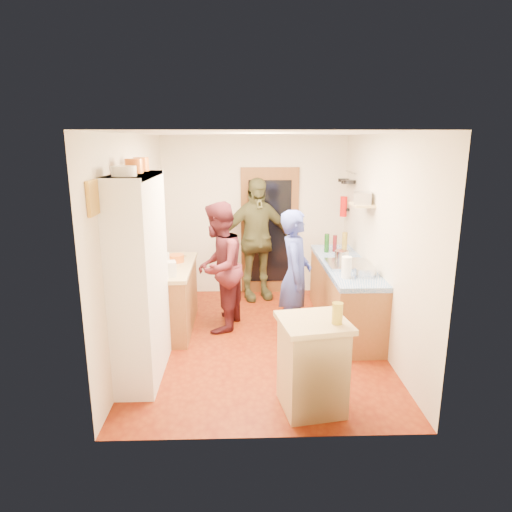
{
  "coord_description": "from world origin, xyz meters",
  "views": [
    {
      "loc": [
        -0.22,
        -5.46,
        2.53
      ],
      "look_at": [
        -0.04,
        0.15,
        1.09
      ],
      "focal_mm": 32.0,
      "sensor_mm": 36.0,
      "label": 1
    }
  ],
  "objects_px": {
    "hutch_body": "(140,279)",
    "person_back": "(257,239)",
    "right_counter_base": "(344,296)",
    "person_hob": "(298,276)",
    "person_left": "(222,266)",
    "island_base": "(312,367)"
  },
  "relations": [
    {
      "from": "right_counter_base",
      "to": "person_hob",
      "type": "bearing_deg",
      "value": -149.03
    },
    {
      "from": "hutch_body",
      "to": "person_left",
      "type": "distance_m",
      "value": 1.51
    },
    {
      "from": "right_counter_base",
      "to": "island_base",
      "type": "relative_size",
      "value": 2.56
    },
    {
      "from": "person_hob",
      "to": "person_left",
      "type": "relative_size",
      "value": 0.96
    },
    {
      "from": "island_base",
      "to": "person_back",
      "type": "distance_m",
      "value": 3.27
    },
    {
      "from": "person_hob",
      "to": "person_left",
      "type": "distance_m",
      "value": 1.05
    },
    {
      "from": "hutch_body",
      "to": "person_back",
      "type": "xyz_separation_m",
      "value": [
        1.32,
        2.45,
        -0.12
      ]
    },
    {
      "from": "hutch_body",
      "to": "island_base",
      "type": "height_order",
      "value": "hutch_body"
    },
    {
      "from": "person_hob",
      "to": "person_left",
      "type": "height_order",
      "value": "person_left"
    },
    {
      "from": "island_base",
      "to": "person_left",
      "type": "height_order",
      "value": "person_left"
    },
    {
      "from": "hutch_body",
      "to": "right_counter_base",
      "type": "height_order",
      "value": "hutch_body"
    },
    {
      "from": "island_base",
      "to": "person_back",
      "type": "height_order",
      "value": "person_back"
    },
    {
      "from": "hutch_body",
      "to": "person_left",
      "type": "relative_size",
      "value": 1.26
    },
    {
      "from": "hutch_body",
      "to": "right_counter_base",
      "type": "bearing_deg",
      "value": 27.47
    },
    {
      "from": "person_hob",
      "to": "person_back",
      "type": "height_order",
      "value": "person_back"
    },
    {
      "from": "hutch_body",
      "to": "right_counter_base",
      "type": "relative_size",
      "value": 1.0
    },
    {
      "from": "island_base",
      "to": "person_hob",
      "type": "distance_m",
      "value": 1.67
    },
    {
      "from": "person_back",
      "to": "island_base",
      "type": "bearing_deg",
      "value": -99.8
    },
    {
      "from": "person_left",
      "to": "person_back",
      "type": "height_order",
      "value": "person_back"
    },
    {
      "from": "person_left",
      "to": "hutch_body",
      "type": "bearing_deg",
      "value": -18.75
    },
    {
      "from": "right_counter_base",
      "to": "person_hob",
      "type": "height_order",
      "value": "person_hob"
    },
    {
      "from": "island_base",
      "to": "right_counter_base",
      "type": "bearing_deg",
      "value": 69.7
    }
  ]
}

